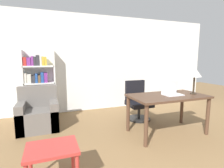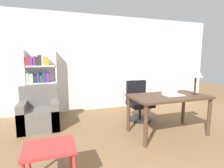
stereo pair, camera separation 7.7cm
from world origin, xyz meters
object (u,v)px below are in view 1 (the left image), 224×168
table_lamp (195,73)px  side_table_blue (52,154)px  laptop (172,92)px  office_chair (138,102)px  bookshelf (38,86)px  desk (168,100)px  armchair (38,115)px

table_lamp → side_table_blue: table_lamp is taller
side_table_blue → laptop: bearing=19.2°
office_chair → bookshelf: bearing=156.4°
desk → table_lamp: table_lamp is taller
laptop → bookshelf: bookshelf is taller
armchair → bookshelf: bookshelf is taller
desk → table_lamp: 0.79m
side_table_blue → desk: bearing=19.8°
desk → side_table_blue: bearing=-160.2°
laptop → side_table_blue: 2.46m
armchair → table_lamp: bearing=-21.7°
table_lamp → side_table_blue: 2.96m
table_lamp → bookshelf: (-3.01, 2.04, -0.41)m
desk → laptop: size_ratio=4.04×
laptop → side_table_blue: bearing=-160.8°
laptop → office_chair: (-0.24, 0.94, -0.42)m
desk → table_lamp: (0.56, -0.08, 0.54)m
side_table_blue → armchair: (-0.23, 1.90, -0.10)m
side_table_blue → armchair: 1.92m
desk → office_chair: size_ratio=1.59×
desk → office_chair: (-0.14, 0.95, -0.25)m
side_table_blue → bookshelf: 2.79m
desk → table_lamp: size_ratio=2.77×
laptop → armchair: 2.80m
laptop → office_chair: 1.06m
laptop → bookshelf: 3.21m
laptop → bookshelf: (-2.54, 1.95, -0.04)m
laptop → bookshelf: size_ratio=0.22×
table_lamp → office_chair: bearing=124.4°
desk → laptop: bearing=4.6°
laptop → armchair: (-2.52, 1.10, -0.53)m
desk → side_table_blue: (-2.19, -0.79, -0.26)m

